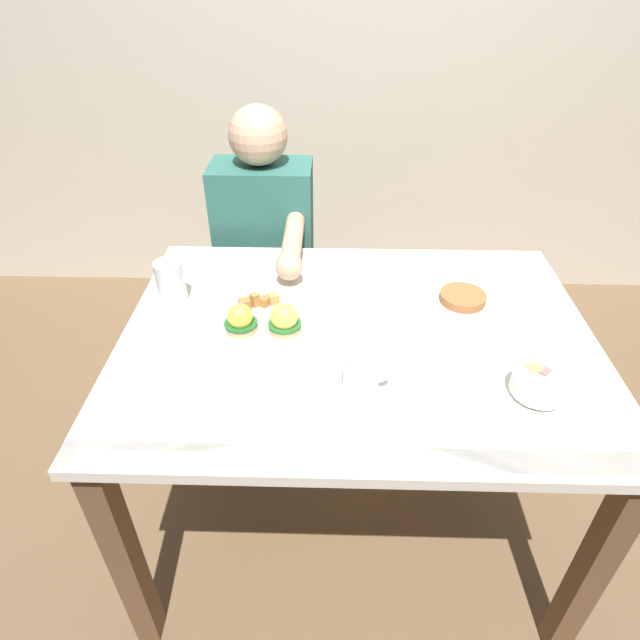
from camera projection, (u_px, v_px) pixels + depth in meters
The scene contains 10 objects.
ground_plane at pixel (348, 508), 1.80m from camera, with size 6.00×6.00×0.00m, color brown.
back_wall at pixel (352, 11), 2.25m from camera, with size 4.80×0.10×2.60m, color beige.
dining_table at pixel (356, 365), 1.42m from camera, with size 1.20×0.90×0.74m.
eggs_benedict_plate at pixel (263, 324), 1.35m from camera, with size 0.27×0.27×0.09m.
fruit_bowl at pixel (539, 384), 1.17m from camera, with size 0.12×0.12×0.06m.
coffee_mug at pixel (360, 372), 1.17m from camera, with size 0.11×0.08×0.09m.
fork at pixel (165, 374), 1.23m from camera, with size 0.15×0.07×0.00m.
water_glass_near at pixel (171, 284), 1.45m from camera, with size 0.08×0.08×0.12m.
side_plate at pixel (462, 301), 1.46m from camera, with size 0.20×0.20×0.04m.
diner_person at pixel (266, 250), 1.91m from camera, with size 0.34×0.54×1.14m.
Camera 1 is at (-0.07, -1.09, 1.57)m, focal length 30.04 mm.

